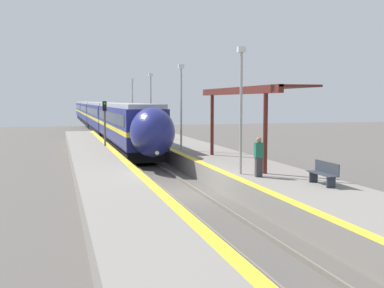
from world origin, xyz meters
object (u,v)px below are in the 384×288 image
object	(u,v)px
train	(97,114)
person_waiting	(259,156)
railway_signal	(105,123)
lamppost_farthest	(132,101)
platform_bench	(324,173)
lamppost_mid	(181,102)
lamppost_near	(241,102)
lamppost_far	(151,101)

from	to	relation	value
train	person_waiting	distance (m)	50.13
train	railway_signal	bearing A→B (deg)	-93.52
lamppost_farthest	platform_bench	bearing A→B (deg)	-86.61
railway_signal	lamppost_mid	bearing A→B (deg)	-44.17
person_waiting	lamppost_farthest	size ratio (longest dim) A/B	0.30
platform_bench	lamppost_near	distance (m)	4.84
train	lamppost_far	size ratio (longest dim) A/B	15.47
lamppost_mid	lamppost_farthest	size ratio (longest dim) A/B	1.00
platform_bench	lamppost_farthest	distance (m)	35.40
person_waiting	lamppost_far	bearing A→B (deg)	91.16
platform_bench	railway_signal	xyz separation A→B (m)	(-6.60, 18.42, 1.13)
lamppost_mid	platform_bench	bearing A→B (deg)	-81.53
person_waiting	lamppost_far	size ratio (longest dim) A/B	0.30
platform_bench	person_waiting	bearing A→B (deg)	123.56
train	lamppost_near	world-z (taller)	lamppost_near
lamppost_far	lamppost_farthest	distance (m)	10.60
lamppost_mid	person_waiting	bearing A→B (deg)	-87.78
train	lamppost_near	bearing A→B (deg)	-87.18
lamppost_mid	lamppost_far	size ratio (longest dim) A/B	1.00
lamppost_mid	lamppost_farthest	distance (m)	21.20
platform_bench	railway_signal	size ratio (longest dim) A/B	0.41
platform_bench	railway_signal	distance (m)	19.60
railway_signal	platform_bench	bearing A→B (deg)	-70.28
person_waiting	lamppost_far	distance (m)	22.28
lamppost_far	lamppost_near	bearing A→B (deg)	-90.00
railway_signal	lamppost_mid	xyz separation A→B (m)	(4.51, -4.38, 1.56)
lamppost_far	platform_bench	bearing A→B (deg)	-85.15
train	lamppost_mid	xyz separation A→B (m)	(2.42, -38.49, 1.85)
lamppost_farthest	person_waiting	bearing A→B (deg)	-89.22
platform_bench	lamppost_farthest	size ratio (longest dim) A/B	0.31
railway_signal	lamppost_near	xyz separation A→B (m)	(4.51, -14.98, 1.56)
platform_bench	lamppost_far	size ratio (longest dim) A/B	0.31
railway_signal	lamppost_mid	distance (m)	6.48
train	railway_signal	world-z (taller)	railway_signal
lamppost_far	person_waiting	bearing A→B (deg)	-88.84
lamppost_near	lamppost_farthest	world-z (taller)	same
train	platform_bench	xyz separation A→B (m)	(4.51, -52.53, -0.84)
railway_signal	lamppost_farthest	size ratio (longest dim) A/B	0.74
lamppost_far	railway_signal	bearing A→B (deg)	-125.99
train	lamppost_near	size ratio (longest dim) A/B	15.47
platform_bench	lamppost_mid	distance (m)	14.44
lamppost_near	lamppost_far	world-z (taller)	same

